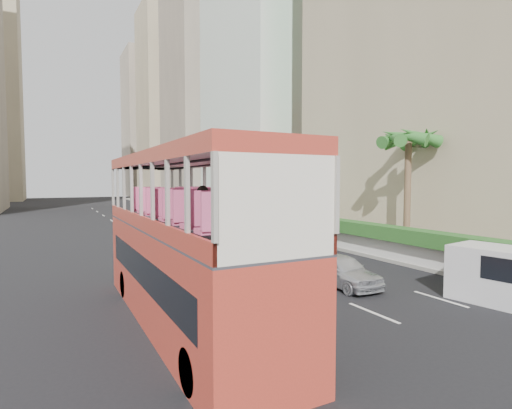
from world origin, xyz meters
TOP-DOWN VIEW (x-y plane):
  - ground_plane at (0.00, 0.00)m, footprint 200.00×200.00m
  - double_decker_bus at (-6.00, 0.00)m, footprint 2.50×11.00m
  - car_silver_lane_a at (-2.06, 5.09)m, footprint 1.99×5.07m
  - car_silver_lane_b at (0.86, 1.07)m, footprint 1.59×3.81m
  - van_asset at (0.71, 12.84)m, footprint 2.56×5.47m
  - minibus_near at (1.15, 11.17)m, footprint 2.52×6.94m
  - minibus_far at (4.10, 15.47)m, footprint 2.31×6.58m
  - panel_van_far at (3.85, 22.72)m, footprint 2.68×5.63m
  - sidewalk at (9.00, 25.00)m, footprint 6.00×120.00m
  - kerb_wall at (6.20, 14.00)m, footprint 0.30×44.00m
  - hedge at (6.20, 14.00)m, footprint 1.10×44.00m
  - palm_tree at (7.80, 4.00)m, footprint 0.36×0.36m
  - shell_station at (10.00, 23.00)m, footprint 6.50×8.00m
  - tower_mid at (18.00, 58.00)m, footprint 16.00×16.00m
  - tower_far_a at (17.00, 82.00)m, footprint 14.00×14.00m
  - tower_far_b at (17.00, 104.00)m, footprint 14.00×14.00m

SIDE VIEW (x-z plane):
  - ground_plane at x=0.00m, z-range 0.00..0.00m
  - car_silver_lane_a at x=-2.06m, z-range -0.82..0.82m
  - car_silver_lane_b at x=0.86m, z-range -0.64..0.64m
  - van_asset at x=0.71m, z-range -0.76..0.76m
  - sidewalk at x=9.00m, z-range 0.00..0.18m
  - kerb_wall at x=6.20m, z-range 0.18..1.18m
  - panel_van_far at x=3.85m, z-range 0.00..2.18m
  - minibus_far at x=4.10m, z-range 0.00..2.90m
  - minibus_near at x=1.15m, z-range 0.00..3.04m
  - hedge at x=6.20m, z-range 1.18..1.88m
  - double_decker_bus at x=-6.00m, z-range 0.00..5.06m
  - shell_station at x=10.00m, z-range 0.00..5.50m
  - palm_tree at x=7.80m, z-range 0.18..6.58m
  - tower_far_b at x=17.00m, z-range 0.00..40.00m
  - tower_far_a at x=17.00m, z-range 0.00..44.00m
  - tower_mid at x=18.00m, z-range 0.00..50.00m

